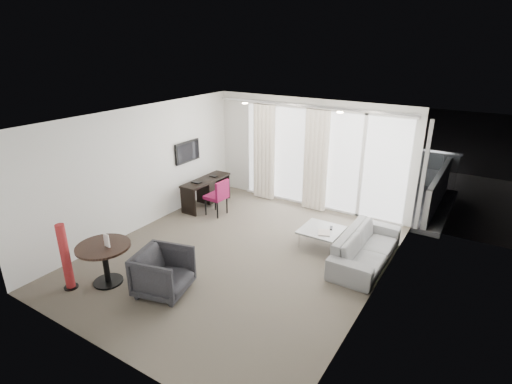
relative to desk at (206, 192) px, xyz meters
The scene contains 28 objects.
floor 2.65m from the desk, 37.95° to the right, with size 5.00×6.00×0.00m, color #574F44.
ceiling 3.47m from the desk, 37.95° to the right, with size 5.00×6.00×0.00m, color white.
wall_left 1.93m from the desk, 104.84° to the right, with size 0.00×6.00×2.60m, color silver.
wall_right 4.94m from the desk, 19.46° to the right, with size 0.00×6.00×2.60m, color silver.
wall_front 5.15m from the desk, 65.83° to the right, with size 5.00×0.00×2.60m, color silver.
window_panel 2.87m from the desk, 30.00° to the left, with size 4.00×0.02×2.38m, color white, non-canonical shape.
window_frame 2.86m from the desk, 29.72° to the left, with size 4.10×0.06×2.44m, color white, non-canonical shape.
curtain_left 1.75m from the desk, 52.56° to the left, with size 0.60×0.20×2.38m, color silver, non-canonical shape.
curtain_right 2.75m from the desk, 27.41° to the left, with size 0.60×0.20×2.38m, color silver, non-canonical shape.
curtain_track 3.20m from the desk, 30.17° to the left, with size 4.80×0.04×0.04m, color #B2B2B7, non-canonical shape.
downlight_a 2.54m from the desk, ahead, with size 0.12×0.12×0.02m, color #FFE0B2.
downlight_b 3.97m from the desk, ahead, with size 0.12×0.12×0.02m, color #FFE0B2.
desk is the anchor object (origin of this frame).
tv 1.10m from the desk, 156.60° to the right, with size 0.05×0.80×0.50m, color black, non-canonical shape.
desk_chair 0.62m from the desk, 29.79° to the right, with size 0.47×0.44×0.86m, color maroon, non-canonical shape.
round_table 3.60m from the desk, 78.87° to the right, with size 0.88×0.88×0.70m, color black, non-canonical shape.
menu_card 3.62m from the desk, 77.35° to the right, with size 0.12×0.02×0.22m, color white, non-canonical shape.
red_lamp 3.98m from the desk, 85.71° to the right, with size 0.23×0.23×1.15m, color maroon.
tub_armchair 3.65m from the desk, 62.13° to the right, with size 0.79×0.81×0.74m, color #27262A.
coffee_table 3.25m from the desk, ahead, with size 0.78×0.78×0.35m, color gray, non-canonical shape.
remote 3.38m from the desk, ahead, with size 0.06×0.18×0.02m, color black, non-canonical shape.
magazine 3.37m from the desk, ahead, with size 0.19×0.25×0.01m, color gray, non-canonical shape.
sofa 4.20m from the desk, ahead, with size 2.00×0.78×0.58m, color gray.
terrace_slab 3.76m from the desk, 50.57° to the left, with size 5.60×3.00×0.12m, color #4D4D50.
rattan_chair_a 3.52m from the desk, 39.00° to the left, with size 0.61×0.61×0.90m, color brown, non-canonical shape.
rattan_chair_b 4.56m from the desk, 34.24° to the left, with size 0.52×0.52×0.76m, color brown, non-canonical shape.
rattan_table 4.11m from the desk, 29.00° to the left, with size 0.46×0.46×0.46m, color brown, non-canonical shape.
balustrade 4.94m from the desk, 61.31° to the left, with size 5.50×0.06×1.05m, color #B2B2B7, non-canonical shape.
Camera 1 is at (3.80, -5.47, 3.85)m, focal length 28.00 mm.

